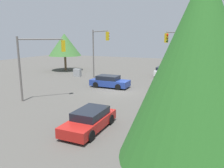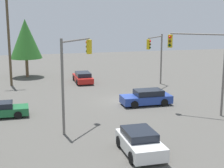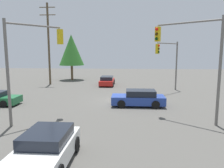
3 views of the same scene
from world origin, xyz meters
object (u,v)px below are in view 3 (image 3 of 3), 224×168
object	(u,v)px
traffic_signal_cross	(169,57)
sedan_red	(107,81)
sedan_blue	(139,98)
sedan_white	(46,148)
traffic_signal_aux	(30,54)
traffic_signal_main	(193,51)

from	to	relation	value
traffic_signal_cross	sedan_red	bearing A→B (deg)	-75.58
sedan_red	sedan_blue	size ratio (longest dim) A/B	0.97
sedan_white	traffic_signal_aux	world-z (taller)	traffic_signal_aux
sedan_white	traffic_signal_cross	bearing A→B (deg)	-114.60
sedan_red	traffic_signal_aux	distance (m)	16.84
sedan_red	traffic_signal_main	size ratio (longest dim) A/B	0.65
sedan_white	sedan_blue	distance (m)	11.03
sedan_blue	traffic_signal_aux	size ratio (longest dim) A/B	0.69
sedan_blue	traffic_signal_main	size ratio (longest dim) A/B	0.67
sedan_red	traffic_signal_aux	bearing A→B (deg)	-101.98
traffic_signal_main	traffic_signal_aux	size ratio (longest dim) A/B	1.03
traffic_signal_aux	sedan_red	bearing A→B (deg)	27.50
traffic_signal_main	traffic_signal_cross	size ratio (longest dim) A/B	1.16
sedan_red	sedan_blue	xyz separation A→B (m)	(-3.80, 11.39, 0.05)
sedan_red	traffic_signal_main	distance (m)	17.10
sedan_blue	traffic_signal_cross	distance (m)	8.78
sedan_red	traffic_signal_cross	size ratio (longest dim) A/B	0.76
traffic_signal_main	traffic_signal_aux	distance (m)	10.51
traffic_signal_cross	traffic_signal_aux	distance (m)	16.14
sedan_white	traffic_signal_main	bearing A→B (deg)	-138.83
traffic_signal_aux	traffic_signal_main	bearing A→B (deg)	-45.11
sedan_white	traffic_signal_aux	xyz separation A→B (m)	(2.98, -5.55, 3.77)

